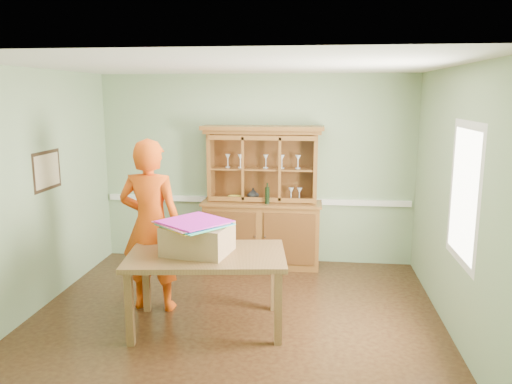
# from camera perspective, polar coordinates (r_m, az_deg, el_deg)

# --- Properties ---
(floor) EXTENTS (4.50, 4.50, 0.00)m
(floor) POSITION_cam_1_polar(r_m,az_deg,el_deg) (5.68, -2.41, -14.07)
(floor) COLOR #4D3118
(floor) RESTS_ON ground
(ceiling) EXTENTS (4.50, 4.50, 0.00)m
(ceiling) POSITION_cam_1_polar(r_m,az_deg,el_deg) (5.15, -2.66, 14.26)
(ceiling) COLOR white
(ceiling) RESTS_ON wall_back
(wall_back) EXTENTS (4.50, 0.00, 4.50)m
(wall_back) POSITION_cam_1_polar(r_m,az_deg,el_deg) (7.20, 0.01, 2.60)
(wall_back) COLOR #89A67C
(wall_back) RESTS_ON floor
(wall_left) EXTENTS (0.00, 4.00, 4.00)m
(wall_left) POSITION_cam_1_polar(r_m,az_deg,el_deg) (6.03, -24.14, -0.06)
(wall_left) COLOR #89A67C
(wall_left) RESTS_ON floor
(wall_right) EXTENTS (0.00, 4.00, 4.00)m
(wall_right) POSITION_cam_1_polar(r_m,az_deg,el_deg) (5.38, 21.87, -1.14)
(wall_right) COLOR #89A67C
(wall_right) RESTS_ON floor
(wall_front) EXTENTS (4.50, 0.00, 4.50)m
(wall_front) POSITION_cam_1_polar(r_m,az_deg,el_deg) (3.36, -8.02, -7.52)
(wall_front) COLOR #89A67C
(wall_front) RESTS_ON floor
(chair_rail) EXTENTS (4.41, 0.05, 0.08)m
(chair_rail) POSITION_cam_1_polar(r_m,az_deg,el_deg) (7.26, -0.02, -0.94)
(chair_rail) COLOR white
(chair_rail) RESTS_ON wall_back
(framed_map) EXTENTS (0.03, 0.60, 0.46)m
(framed_map) POSITION_cam_1_polar(r_m,az_deg,el_deg) (6.24, -22.73, 2.27)
(framed_map) COLOR black
(framed_map) RESTS_ON wall_left
(window_panel) EXTENTS (0.03, 0.96, 1.36)m
(window_panel) POSITION_cam_1_polar(r_m,az_deg,el_deg) (5.06, 22.64, -0.19)
(window_panel) COLOR white
(window_panel) RESTS_ON wall_right
(china_hutch) EXTENTS (1.69, 0.56, 1.99)m
(china_hutch) POSITION_cam_1_polar(r_m,az_deg,el_deg) (7.10, 0.69, -2.87)
(china_hutch) COLOR brown
(china_hutch) RESTS_ON floor
(dining_table) EXTENTS (1.72, 1.17, 0.81)m
(dining_table) POSITION_cam_1_polar(r_m,az_deg,el_deg) (5.23, -5.65, -7.98)
(dining_table) COLOR brown
(dining_table) RESTS_ON floor
(cardboard_box) EXTENTS (0.73, 0.62, 0.30)m
(cardboard_box) POSITION_cam_1_polar(r_m,az_deg,el_deg) (5.18, -6.67, -5.32)
(cardboard_box) COLOR #99754F
(cardboard_box) RESTS_ON dining_table
(kite_stack) EXTENTS (0.82, 0.82, 0.05)m
(kite_stack) POSITION_cam_1_polar(r_m,az_deg,el_deg) (5.12, -7.21, -3.48)
(kite_stack) COLOR gold
(kite_stack) RESTS_ON cardboard_box
(person) EXTENTS (0.73, 0.50, 1.95)m
(person) POSITION_cam_1_polar(r_m,az_deg,el_deg) (5.71, -11.93, -3.75)
(person) COLOR #E44D0E
(person) RESTS_ON floor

